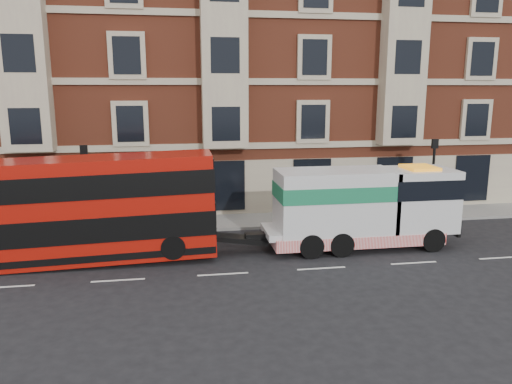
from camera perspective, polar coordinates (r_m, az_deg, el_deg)
ground at (r=19.88m, az=-3.81°, el=-9.36°), size 120.00×120.00×0.00m
sidewalk at (r=26.97m, az=-5.33°, el=-3.48°), size 90.00×3.00×0.15m
victorian_terrace at (r=33.65m, az=-5.71°, el=16.72°), size 45.00×12.00×20.40m
lamp_post_west at (r=25.44m, az=-18.85°, el=1.01°), size 0.35×0.15×4.35m
lamp_post_east at (r=28.56m, az=19.55°, el=2.09°), size 0.35×0.15×4.35m
double_decker_bus at (r=21.77m, az=-19.27°, el=-1.73°), size 10.84×2.49×4.39m
tow_truck at (r=23.01m, az=11.85°, el=-1.64°), size 8.68×2.56×3.61m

